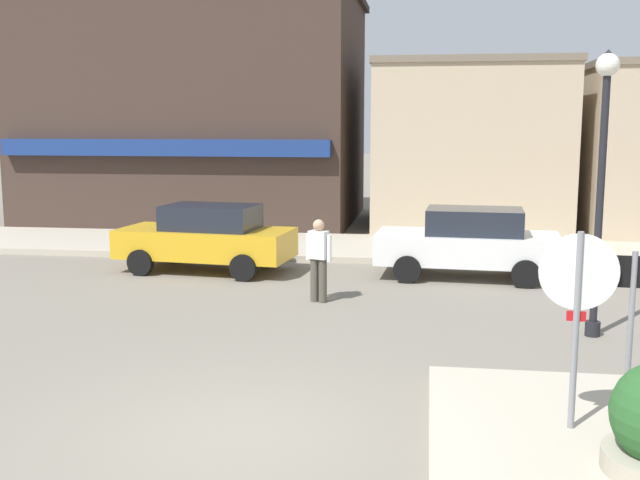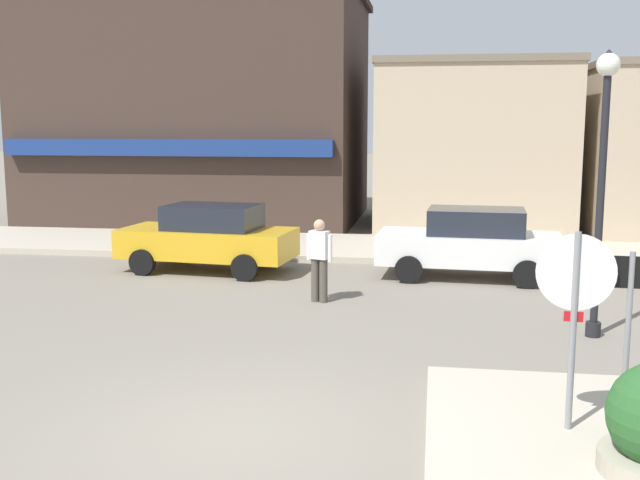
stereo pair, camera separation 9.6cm
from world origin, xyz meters
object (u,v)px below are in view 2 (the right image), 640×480
at_px(parked_car_second, 470,242).
at_px(lamp_post, 603,153).
at_px(parked_car_nearest, 209,237).
at_px(one_way_sign, 628,324).
at_px(pedestrian_crossing_near, 319,258).
at_px(stop_sign, 574,305).

bearing_deg(parked_car_second, lamp_post, -68.32).
xyz_separation_m(lamp_post, parked_car_second, (-1.78, 4.47, -2.15)).
relative_size(lamp_post, parked_car_nearest, 1.09).
height_order(one_way_sign, parked_car_second, one_way_sign).
distance_m(lamp_post, pedestrian_crossing_near, 5.46).
bearing_deg(stop_sign, lamp_post, 75.47).
distance_m(stop_sign, parked_car_second, 8.80).
bearing_deg(one_way_sign, stop_sign, -177.65).
bearing_deg(stop_sign, pedestrian_crossing_near, 121.40).
bearing_deg(lamp_post, parked_car_nearest, 150.79).
bearing_deg(stop_sign, parked_car_second, 94.37).
distance_m(lamp_post, parked_car_nearest, 9.15).
bearing_deg(lamp_post, parked_car_second, 111.68).
bearing_deg(pedestrian_crossing_near, lamp_post, -19.60).
xyz_separation_m(one_way_sign, parked_car_second, (-1.23, 8.72, -0.52)).
height_order(stop_sign, pedestrian_crossing_near, stop_sign).
height_order(lamp_post, parked_car_nearest, lamp_post).
bearing_deg(one_way_sign, pedestrian_crossing_near, 125.25).
distance_m(one_way_sign, pedestrian_crossing_near, 7.29).
bearing_deg(parked_car_nearest, one_way_sign, -49.98).
bearing_deg(pedestrian_crossing_near, parked_car_second, 43.01).
height_order(stop_sign, one_way_sign, stop_sign).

